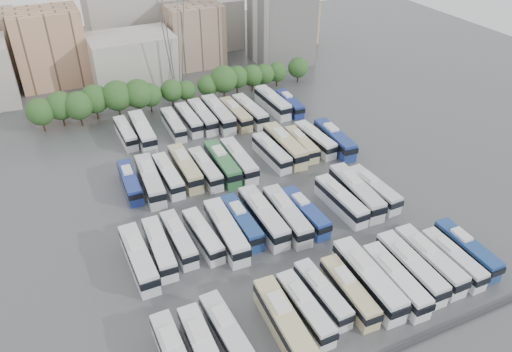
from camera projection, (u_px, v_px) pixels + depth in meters
name	position (u px, v px, depth m)	size (l,w,h in m)	color
ground	(258.00, 204.00, 82.48)	(220.00, 220.00, 0.00)	#424447
tree_line	(163.00, 90.00, 110.72)	(65.75, 7.92, 8.33)	black
city_buildings	(116.00, 38.00, 130.09)	(102.00, 35.00, 20.00)	#9E998E
apartment_tower	(282.00, 13.00, 131.31)	(14.00, 14.00, 26.00)	silver
electricity_pylon	(171.00, 13.00, 110.90)	(9.00, 6.91, 33.83)	slate
bus_r0_s1	(203.00, 350.00, 56.32)	(2.65, 11.82, 3.70)	silver
bus_r0_s2	(228.00, 334.00, 58.23)	(3.09, 11.76, 3.66)	silver
bus_r0_s4	(284.00, 322.00, 59.36)	(3.31, 13.01, 4.05)	#C8BD8A
bus_r0_s5	(305.00, 308.00, 61.52)	(2.57, 11.32, 3.55)	silver
bus_r0_s6	(322.00, 293.00, 63.66)	(2.68, 10.92, 3.41)	silver
bus_r0_s7	(349.00, 291.00, 63.90)	(2.83, 11.38, 3.55)	#C5B587
bus_r0_s8	(368.00, 279.00, 65.25)	(3.31, 13.66, 4.26)	silver
bus_r0_s9	(395.00, 280.00, 65.40)	(3.04, 12.29, 3.83)	white
bus_r0_s10	(411.00, 267.00, 67.26)	(3.02, 12.60, 3.94)	silver
bus_r0_s11	(429.00, 260.00, 68.52)	(2.80, 12.50, 3.92)	silver
bus_r0_s12	(453.00, 258.00, 69.06)	(2.46, 11.03, 3.46)	silver
bus_r0_s13	(466.00, 249.00, 70.60)	(2.65, 11.39, 3.56)	navy
bus_r1_s0	(139.00, 258.00, 68.82)	(2.92, 12.54, 3.92)	silver
bus_r1_s1	(159.00, 248.00, 70.81)	(2.89, 11.67, 3.64)	silver
bus_r1_s2	(179.00, 238.00, 72.61)	(2.56, 11.11, 3.48)	silver
bus_r1_s3	(203.00, 235.00, 73.24)	(2.94, 11.06, 3.44)	white
bus_r1_s4	(226.00, 231.00, 73.61)	(3.25, 13.06, 4.07)	silver
bus_r1_s5	(241.00, 222.00, 75.78)	(2.55, 11.60, 3.64)	navy
bus_r1_s6	(263.00, 216.00, 76.43)	(2.93, 13.26, 4.16)	silver
bus_r1_s7	(287.00, 215.00, 76.85)	(3.23, 12.86, 4.01)	silver
bus_r1_s8	(305.00, 212.00, 77.85)	(2.91, 11.45, 3.56)	navy
bus_r1_s10	(341.00, 200.00, 80.27)	(2.98, 12.01, 3.74)	silver
bus_r1_s11	(356.00, 192.00, 81.91)	(3.53, 13.48, 4.19)	silver
bus_r1_s12	(374.00, 189.00, 83.04)	(3.01, 11.79, 3.67)	silver
bus_r2_s1	(130.00, 182.00, 84.99)	(2.82, 11.22, 3.49)	navy
bus_r2_s2	(150.00, 180.00, 84.88)	(3.54, 13.26, 4.12)	silver
bus_r2_s3	(168.00, 175.00, 86.58)	(2.68, 11.64, 3.64)	silver
bus_r2_s4	(185.00, 167.00, 88.35)	(2.85, 12.76, 4.00)	#BEB482
bus_r2_s5	(205.00, 168.00, 88.41)	(2.71, 11.57, 3.62)	silver
bus_r2_s6	(222.00, 163.00, 89.55)	(3.02, 12.78, 3.99)	#2E6D3C
bus_r2_s7	(239.00, 160.00, 90.53)	(2.99, 12.61, 3.94)	silver
bus_r2_s9	(271.00, 152.00, 93.10)	(2.92, 11.69, 3.64)	silver
bus_r2_s10	(285.00, 145.00, 94.77)	(2.98, 13.60, 4.26)	#C6B988
bus_r2_s11	(301.00, 144.00, 96.03)	(2.81, 10.98, 3.42)	#C3BA86
bus_r2_s12	(315.00, 139.00, 97.27)	(3.12, 11.87, 3.69)	silver
bus_r2_s13	(334.00, 139.00, 97.07)	(3.38, 12.83, 3.99)	navy
bus_r3_s2	(126.00, 133.00, 99.72)	(2.63, 11.10, 3.47)	silver
bus_r3_s3	(143.00, 131.00, 99.62)	(3.23, 13.42, 4.19)	white
bus_r3_s5	(174.00, 124.00, 102.71)	(2.75, 11.47, 3.58)	silver
bus_r3_s6	(189.00, 119.00, 104.56)	(2.60, 11.64, 3.65)	silver
bus_r3_s7	(203.00, 116.00, 105.40)	(2.84, 12.51, 3.92)	silver
bus_r3_s8	(218.00, 114.00, 105.99)	(3.12, 13.70, 4.29)	silver
bus_r3_s9	(235.00, 114.00, 106.48)	(2.95, 12.27, 3.83)	tan
bus_r3_s10	(250.00, 111.00, 107.56)	(3.32, 12.70, 3.95)	silver
bus_r3_s12	(273.00, 102.00, 111.14)	(3.12, 13.02, 4.06)	silver
bus_r3_s13	(289.00, 103.00, 111.30)	(2.92, 11.03, 3.43)	navy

